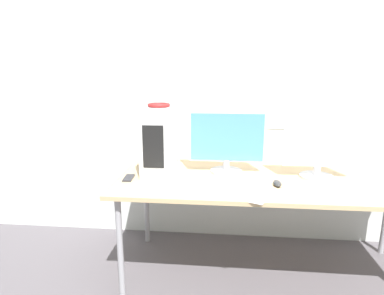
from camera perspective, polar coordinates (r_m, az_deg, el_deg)
name	(u,v)px	position (r m, az deg, el deg)	size (l,w,h in m)	color
wall_back	(266,86)	(2.76, 12.96, 10.64)	(8.00, 0.07, 2.70)	silver
desk	(271,184)	(2.33, 13.82, -6.31)	(2.13, 0.89, 0.74)	tan
pc_tower	(160,140)	(2.34, -5.77, 1.34)	(0.20, 0.44, 0.48)	silver
headphones	(159,105)	(2.30, -5.91, 7.51)	(0.16, 0.16, 0.03)	maroon
monitor_main	(227,142)	(2.33, 6.22, 1.04)	(0.54, 0.23, 0.45)	#B7B7BC
monitor_right_near	(319,149)	(2.37, 21.64, -0.28)	(0.49, 0.23, 0.40)	#B7B7BC
keyboard	(233,183)	(2.13, 7.24, -6.26)	(0.48, 0.17, 0.02)	silver
mouse	(277,183)	(2.17, 14.93, -6.17)	(0.05, 0.11, 0.03)	#2D2D2D
cell_phone	(129,178)	(2.28, -11.18, -5.31)	(0.07, 0.15, 0.01)	#232328
paper_sheet_left	(166,187)	(2.08, -4.64, -7.00)	(0.25, 0.32, 0.00)	white
paper_sheet_front	(253,193)	(2.01, 10.78, -7.96)	(0.31, 0.36, 0.00)	white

